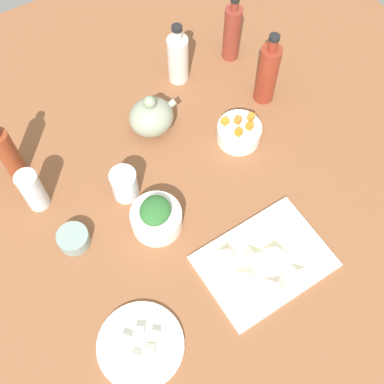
{
  "coord_description": "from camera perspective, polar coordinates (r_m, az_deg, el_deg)",
  "views": [
    {
      "loc": [
        -30.75,
        -53.05,
        122.14
      ],
      "look_at": [
        0.0,
        0.0,
        8.0
      ],
      "focal_mm": 46.17,
      "sensor_mm": 36.0,
      "label": 1
    }
  ],
  "objects": [
    {
      "name": "tabletop",
      "position": [
        1.35,
        -0.0,
        -1.3
      ],
      "size": [
        190.0,
        190.0,
        3.0
      ],
      "primitive_type": "cube",
      "color": "brown",
      "rests_on": "ground"
    },
    {
      "name": "cutting_board",
      "position": [
        1.28,
        8.36,
        -7.92
      ],
      "size": [
        32.93,
        24.56,
        1.0
      ],
      "primitive_type": "cube",
      "rotation": [
        0.0,
        0.0,
        0.05
      ],
      "color": "white",
      "rests_on": "tabletop"
    },
    {
      "name": "plate_tofu",
      "position": [
        1.21,
        -5.96,
        -17.19
      ],
      "size": [
        20.6,
        20.6,
        1.2
      ],
      "primitive_type": "cylinder",
      "color": "white",
      "rests_on": "tabletop"
    },
    {
      "name": "bowl_greens",
      "position": [
        1.28,
        -4.12,
        -3.14
      ],
      "size": [
        13.37,
        13.37,
        6.36
      ],
      "primitive_type": "cylinder",
      "color": "white",
      "rests_on": "tabletop"
    },
    {
      "name": "bowl_carrots",
      "position": [
        1.43,
        5.44,
        6.83
      ],
      "size": [
        12.59,
        12.59,
        5.51
      ],
      "primitive_type": "cylinder",
      "color": "white",
      "rests_on": "tabletop"
    },
    {
      "name": "bowl_small_side",
      "position": [
        1.31,
        -13.53,
        -5.27
      ],
      "size": [
        8.22,
        8.22,
        4.01
      ],
      "primitive_type": "cylinder",
      "color": "gray",
      "rests_on": "tabletop"
    },
    {
      "name": "teapot",
      "position": [
        1.43,
        -4.7,
        8.68
      ],
      "size": [
        14.75,
        12.02,
        13.82
      ],
      "color": "gray",
      "rests_on": "tabletop"
    },
    {
      "name": "bottle_0",
      "position": [
        1.39,
        -20.48,
        4.23
      ],
      "size": [
        5.1,
        5.1,
        21.87
      ],
      "color": "brown",
      "rests_on": "tabletop"
    },
    {
      "name": "bottle_1",
      "position": [
        1.52,
        -1.63,
        15.21
      ],
      "size": [
        6.31,
        6.31,
        20.85
      ],
      "color": "silver",
      "rests_on": "tabletop"
    },
    {
      "name": "bottle_2",
      "position": [
        1.47,
        8.71,
        13.41
      ],
      "size": [
        5.99,
        5.99,
        24.85
      ],
      "color": "maroon",
      "rests_on": "tabletop"
    },
    {
      "name": "bottle_3",
      "position": [
        1.58,
        4.65,
        17.89
      ],
      "size": [
        5.28,
        5.28,
        22.81
      ],
      "color": "maroon",
      "rests_on": "tabletop"
    },
    {
      "name": "drinking_glass_0",
      "position": [
        1.34,
        -17.93,
        0.18
      ],
      "size": [
        5.8,
        5.8,
        13.68
      ],
      "primitive_type": "cylinder",
      "color": "white",
      "rests_on": "tabletop"
    },
    {
      "name": "drinking_glass_1",
      "position": [
        1.32,
        -7.79,
        0.87
      ],
      "size": [
        7.14,
        7.14,
        9.68
      ],
      "primitive_type": "cylinder",
      "color": "white",
      "rests_on": "tabletop"
    },
    {
      "name": "carrot_cube_0",
      "position": [
        1.41,
        5.31,
        8.27
      ],
      "size": [
        2.45,
        2.45,
        1.8
      ],
      "primitive_type": "cube",
      "rotation": [
        0.0,
        0.0,
        2.07
      ],
      "color": "orange",
      "rests_on": "bowl_carrots"
    },
    {
      "name": "carrot_cube_1",
      "position": [
        1.4,
        6.68,
        7.58
      ],
      "size": [
        2.39,
        2.39,
        1.8
      ],
      "primitive_type": "cube",
      "rotation": [
        0.0,
        0.0,
        2.0
      ],
      "color": "orange",
      "rests_on": "bowl_carrots"
    },
    {
      "name": "carrot_cube_2",
      "position": [
        1.42,
        6.84,
        8.63
      ],
      "size": [
        2.47,
        2.47,
        1.8
      ],
      "primitive_type": "cube",
      "rotation": [
        0.0,
        0.0,
        2.11
      ],
      "color": "orange",
      "rests_on": "bowl_carrots"
    },
    {
      "name": "carrot_cube_3",
      "position": [
        1.39,
        5.41,
        6.91
      ],
      "size": [
        2.31,
        2.31,
        1.8
      ],
      "primitive_type": "cube",
      "rotation": [
        0.0,
        0.0,
        0.35
      ],
      "color": "orange",
      "rests_on": "bowl_carrots"
    },
    {
      "name": "carrot_cube_4",
      "position": [
        1.4,
        3.82,
        8.15
      ],
      "size": [
        1.98,
        1.98,
        1.8
      ],
      "primitive_type": "cube",
      "rotation": [
        0.0,
        0.0,
        0.1
      ],
      "color": "orange",
      "rests_on": "bowl_carrots"
    },
    {
      "name": "chopped_greens_mound",
      "position": [
        1.24,
        -4.27,
        -2.14
      ],
      "size": [
        11.71,
        11.66,
        3.81
      ],
      "primitive_type": "ellipsoid",
      "rotation": [
        0.0,
        0.0,
        0.74
      ],
      "color": "#2C662D",
      "rests_on": "bowl_greens"
    },
    {
      "name": "tofu_cube_0",
      "position": [
        1.19,
        -4.94,
        -18.02
      ],
      "size": [
        2.95,
        2.95,
        2.2
      ],
      "primitive_type": "cube",
      "rotation": [
        0.0,
        0.0,
        1.11
      ],
      "color": "silver",
      "rests_on": "plate_tofu"
    },
    {
      "name": "tofu_cube_1",
      "position": [
        1.2,
        -6.13,
        -15.78
      ],
      "size": [
        3.03,
        3.03,
        2.2
      ],
      "primitive_type": "cube",
      "rotation": [
        0.0,
        0.0,
        1.02
      ],
      "color": "silver",
      "rests_on": "plate_tofu"
    },
    {
      "name": "tofu_cube_2",
      "position": [
        1.2,
        -7.77,
        -16.64
      ],
      "size": [
        3.1,
        3.1,
        2.2
      ],
      "primitive_type": "cube",
      "rotation": [
        0.0,
        0.0,
        2.27
      ],
      "color": "#EDE4CA",
      "rests_on": "plate_tofu"
    },
    {
      "name": "tofu_cube_3",
      "position": [
        1.19,
        -6.67,
        -18.69
      ],
      "size": [
        3.07,
        3.07,
        2.2
      ],
      "primitive_type": "cube",
      "rotation": [
        0.0,
        0.0,
        0.61
      ],
      "color": "white",
      "rests_on": "plate_tofu"
    },
    {
      "name": "tofu_cube_4",
      "position": [
        1.2,
        -4.34,
        -16.29
      ],
      "size": [
        3.08,
        3.08,
        2.2
      ],
      "primitive_type": "cube",
      "rotation": [
        0.0,
        0.0,
        2.51
      ],
      "color": "white",
      "rests_on": "plate_tofu"
    },
    {
      "name": "dumpling_0",
      "position": [
        1.24,
        6.46,
        -9.51
      ],
      "size": [
        7.49,
        7.52,
        2.36
      ],
      "primitive_type": "pyramid",
      "rotation": [
        0.0,
        0.0,
        2.23
      ],
      "color": "beige",
      "rests_on": "cutting_board"
    },
    {
      "name": "dumpling_1",
      "position": [
        1.27,
        9.58,
        -6.49
      ],
      "size": [
        6.92,
        6.88,
        3.02
      ],
      "primitive_type": "pyramid",
      "rotation": [
        0.0,
        0.0,
        5.63
      ],
      "color": "beige",
      "rests_on": "cutting_board"
    },
    {
      "name": "dumpling_2",
      "position": [
        1.26,
        4.05,
        -6.77
      ],
      "size": [
        5.68,
        5.68,
        2.55
      ],
      "primitive_type": "pyramid",
      "rotation": [
        0.0,
        0.0,
        4.03
      ],
      "color": "beige",
      "rests_on": "cutting_board"
    },
    {
      "name": "dumpling_3",
      "position": [
        1.27,
        11.99,
        -8.96
      ],
      "size": [
        4.65,
        4.71,
        2.04
      ],
      "primitive_type": "pyramid",
      "rotation": [
        0.0,
        0.0,
        4.67
      ],
      "color": "beige",
      "rests_on": "cutting_board"
    },
    {
      "name": "dumpling_4",
      "position": [
        1.24,
        9.69,
        -10.46
      ],
      "size": [
        6.74,
        6.98,
        2.92
      ],
      "primitive_type": "pyramid",
      "rotation": [
        0.0,
        0.0,
        5.18
      ],
      "color": "beige",
      "rests_on": "cutting_board"
    },
    {
      "name": "dumpling_5",
      "position": [
        1.26,
        7.16,
        -7.24
      ],
      "size": [
        6.6,
        6.38,
        2.73
      ],
      "primitive_type": "pyramid",
      "rotation": [
        0.0,
        0.0,
        6.15
      ],
      "color": "beige",
      "rests_on": "cutting_board"
    }
  ]
}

